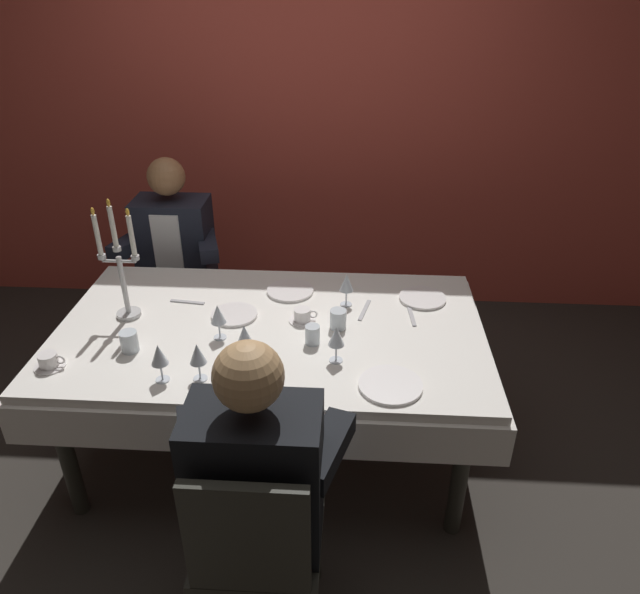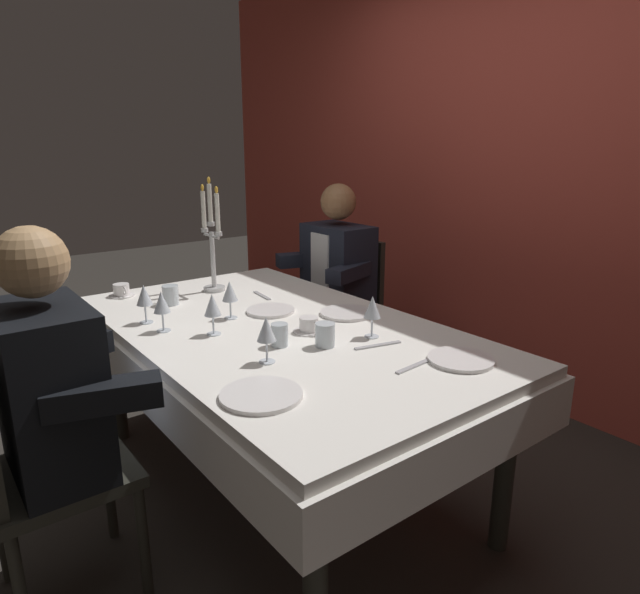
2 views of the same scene
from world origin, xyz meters
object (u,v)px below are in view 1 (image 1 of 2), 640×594
Objects in this scene: wine_glass_4 at (159,356)px; coffee_cup_1 at (303,316)px; seated_diner_1 at (255,478)px; dining_table at (271,349)px; wine_glass_5 at (218,315)px; dinner_plate_0 at (422,298)px; water_tumbler_1 at (338,319)px; wine_glass_0 at (336,337)px; dinner_plate_1 at (290,291)px; wine_glass_1 at (245,336)px; wine_glass_3 at (347,283)px; water_tumbler_0 at (129,341)px; wine_glass_2 at (198,354)px; water_tumbler_2 at (312,335)px; candelabra at (121,271)px; seated_diner_0 at (175,242)px; dinner_plate_2 at (390,385)px; coffee_cup_0 at (49,361)px; dinner_plate_3 at (234,315)px.

wine_glass_4 is 0.70m from coffee_cup_1.
dining_table is at bearing 94.88° from seated_diner_1.
dinner_plate_0 is at bearing 23.44° from wine_glass_5.
seated_diner_1 is at bearing -104.33° from water_tumbler_1.
wine_glass_0 and wine_glass_5 have the same top height.
dinner_plate_1 is 0.60m from wine_glass_1.
water_tumbler_0 is at bearing -153.87° from wine_glass_3.
dinner_plate_0 is at bearing 36.63° from wine_glass_2.
water_tumbler_1 is 0.67× the size of coffee_cup_1.
coffee_cup_1 is (0.70, 0.28, -0.02)m from water_tumbler_0.
wine_glass_5 is 1.91× the size of water_tumbler_2.
wine_glass_3 reaches higher than water_tumbler_2.
candelabra is 0.86m from seated_diner_0.
wine_glass_4 is 1.34m from seated_diner_0.
dinner_plate_2 is 0.89m from wine_glass_4.
water_tumbler_1 is 0.67× the size of coffee_cup_0.
seated_diner_1 is at bearing -118.10° from dinner_plate_0.
coffee_cup_1 is at bearing -72.22° from dinner_plate_1.
wine_glass_4 is (-0.70, -0.63, 0.00)m from wine_glass_3.
wine_glass_0 reaches higher than water_tumbler_0.
dinner_plate_2 is 1.88× the size of coffee_cup_1.
seated_diner_0 reaches higher than dinner_plate_0.
seated_diner_0 is (-0.46, 1.28, -0.12)m from wine_glass_2.
water_tumbler_2 is at bearing -112.02° from wine_glass_3.
wine_glass_0 is (0.31, -0.24, 0.23)m from dining_table.
wine_glass_0 reaches higher than water_tumbler_1.
coffee_cup_1 is (0.51, 0.47, -0.09)m from wine_glass_4.
seated_diner_0 is (-0.02, 0.83, -0.23)m from candelabra.
seated_diner_1 reaches higher than dinner_plate_0.
seated_diner_0 reaches higher than water_tumbler_0.
water_tumbler_0 is (-1.08, 0.18, 0.04)m from dinner_plate_2.
wine_glass_4 reaches higher than coffee_cup_0.
wine_glass_5 is at bearing 132.84° from wine_glass_1.
wine_glass_4 is at bearing -137.13° from coffee_cup_1.
candelabra is at bearing -170.13° from dinner_plate_0.
dinner_plate_2 is 1.51× the size of wine_glass_2.
dinner_plate_3 is 0.59m from wine_glass_0.
wine_glass_3 and wine_glass_4 have the same top height.
wine_glass_1 reaches higher than water_tumbler_1.
coffee_cup_0 is (-0.84, -0.35, 0.15)m from dining_table.
wine_glass_0 is (-0.22, 0.16, 0.11)m from dinner_plate_2.
seated_diner_1 is (-0.12, -0.77, -0.05)m from water_tumbler_2.
dinner_plate_3 is (-0.70, 0.48, 0.00)m from dinner_plate_2.
wine_glass_1 is 1.24× the size of coffee_cup_0.
coffee_cup_1 reaches higher than dinner_plate_3.
wine_glass_5 is 0.69m from coffee_cup_0.
dinner_plate_3 is (-0.18, 0.08, 0.13)m from dining_table.
dinner_plate_0 is 1.16m from wine_glass_2.
dinner_plate_0 is 1.38× the size of wine_glass_3.
wine_glass_1 is (-0.58, 0.14, 0.11)m from dinner_plate_2.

